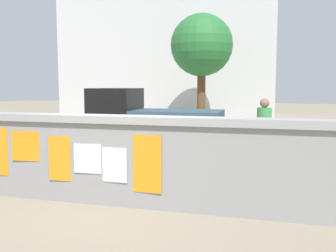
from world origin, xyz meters
name	(u,v)px	position (x,y,z in m)	size (l,w,h in m)	color
ground	(206,138)	(0.00, 8.00, 0.00)	(60.00, 60.00, 0.00)	gray
poster_wall	(122,159)	(-0.01, 0.00, 0.75)	(8.28, 0.42, 1.45)	gray
auto_rickshaw_truck	(149,123)	(-0.98, 4.35, 0.90)	(3.64, 1.59, 1.85)	black
motorcycle	(244,167)	(1.84, 1.25, 0.46)	(1.90, 0.56, 0.87)	black
bicycle_near	(305,144)	(3.18, 5.00, 0.36)	(1.67, 0.55, 0.95)	black
person_walking	(264,125)	(2.13, 3.64, 0.99)	(0.38, 0.38, 1.62)	#BF6626
tree_roadside	(202,46)	(-0.83, 11.48, 3.71)	(2.81, 2.81, 5.16)	brown
building_background	(174,50)	(-3.77, 17.87, 4.19)	(12.74, 7.28, 8.34)	silver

